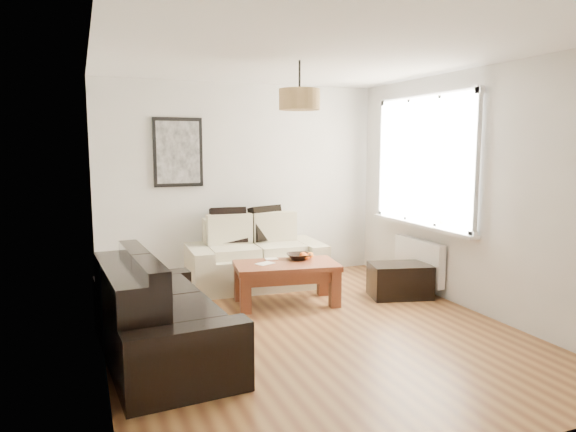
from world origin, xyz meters
name	(u,v)px	position (x,y,z in m)	size (l,w,h in m)	color
floor	(311,330)	(0.00, 0.00, 0.00)	(4.50, 4.50, 0.00)	brown
ceiling	(312,55)	(0.00, 0.00, 2.60)	(3.80, 4.50, 0.00)	white
wall_back	(242,182)	(0.00, 2.25, 1.30)	(3.80, 0.04, 2.60)	silver
wall_front	(482,236)	(0.00, -2.25, 1.30)	(3.80, 0.04, 2.60)	silver
wall_left	(97,206)	(-1.90, 0.00, 1.30)	(0.04, 4.50, 2.60)	silver
wall_right	(473,191)	(1.90, 0.00, 1.30)	(0.04, 4.50, 2.60)	silver
window_bay	(425,161)	(1.86, 0.80, 1.60)	(0.14, 1.90, 1.60)	white
radiator	(419,260)	(1.82, 0.80, 0.38)	(0.10, 0.90, 0.52)	white
poster	(178,152)	(-0.85, 2.22, 1.70)	(0.62, 0.04, 0.87)	black
pendant_shade	(299,99)	(0.00, 0.30, 2.23)	(0.40, 0.40, 0.20)	tan
loveseat_cream	(256,253)	(0.02, 1.78, 0.42)	(1.70, 0.93, 0.84)	beige
sofa_leather	(162,310)	(-1.43, -0.10, 0.41)	(1.88, 0.92, 0.81)	black
coffee_table	(286,283)	(0.10, 0.90, 0.24)	(1.15, 0.63, 0.47)	brown
ottoman	(400,280)	(1.45, 0.65, 0.20)	(0.70, 0.45, 0.40)	black
cushion_left	(229,226)	(-0.27, 1.99, 0.76)	(0.46, 0.14, 0.46)	black
cushion_right	(267,223)	(0.25, 1.99, 0.76)	(0.46, 0.14, 0.46)	black
fruit_bowl	(299,256)	(0.31, 1.03, 0.50)	(0.28, 0.28, 0.07)	black
orange_a	(307,257)	(0.36, 0.92, 0.51)	(0.06, 0.06, 0.06)	orange
orange_b	(310,255)	(0.45, 1.02, 0.51)	(0.07, 0.07, 0.07)	orange
orange_c	(303,256)	(0.35, 1.01, 0.51)	(0.09, 0.09, 0.09)	#FF6015
papers	(265,263)	(-0.14, 0.96, 0.47)	(0.19, 0.14, 0.01)	white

